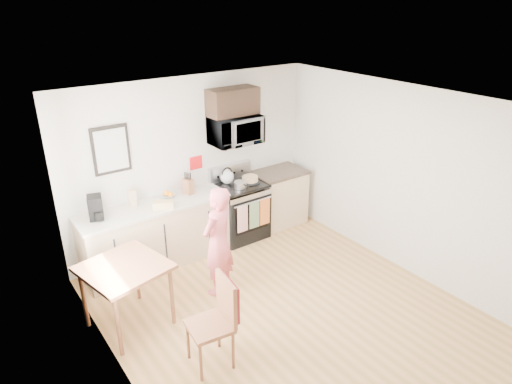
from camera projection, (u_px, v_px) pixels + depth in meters
floor at (287, 313)px, 5.67m from camera, size 4.60×4.60×0.00m
back_wall at (193, 163)px, 6.85m from camera, size 4.00×0.04×2.60m
front_wall at (486, 333)px, 3.44m from camera, size 4.00×0.04×2.60m
left_wall at (119, 280)px, 4.07m from camera, size 0.04×4.60×2.60m
right_wall at (403, 181)px, 6.22m from camera, size 0.04×4.60×2.60m
ceiling at (295, 106)px, 4.62m from camera, size 4.00×4.60×0.04m
window at (90, 220)px, 4.58m from camera, size 0.06×1.40×1.50m
cabinet_left at (157, 236)px, 6.54m from camera, size 2.10×0.60×0.90m
countertop_left at (154, 206)px, 6.35m from camera, size 2.14×0.64×0.04m
cabinet_right at (278, 198)px, 7.74m from camera, size 0.84×0.60×0.90m
countertop_right at (279, 172)px, 7.55m from camera, size 0.88×0.64×0.04m
range at (240, 212)px, 7.30m from camera, size 0.76×0.70×1.16m
microwave at (235, 130)px, 6.84m from camera, size 0.76×0.51×0.42m
upper_cabinet at (233, 102)px, 6.71m from camera, size 0.76×0.35×0.40m
wall_art at (111, 150)px, 6.01m from camera, size 0.50×0.04×0.65m
wall_trivet at (196, 163)px, 6.87m from camera, size 0.20×0.02×0.20m
person at (218, 241)px, 5.82m from camera, size 0.64×0.54×1.48m
dining_table at (125, 273)px, 5.19m from camera, size 0.90×0.90×0.82m
chair at (222, 309)px, 4.71m from camera, size 0.52×0.48×1.01m
knife_block at (188, 186)px, 6.66m from camera, size 0.13×0.16×0.23m
utensil_crock at (188, 181)px, 6.78m from camera, size 0.12×0.12×0.35m
fruit_bowl at (168, 195)px, 6.57m from camera, size 0.28×0.28×0.10m
milk_carton at (132, 198)px, 6.27m from camera, size 0.10×0.10×0.24m
coffee_maker at (96, 208)px, 5.90m from camera, size 0.23×0.29×0.32m
bread_bag at (163, 205)px, 6.23m from camera, size 0.31×0.25×0.10m
cake at (250, 179)px, 7.13m from camera, size 0.30×0.30×0.10m
kettle at (227, 177)px, 7.06m from camera, size 0.21×0.21×0.26m
pot at (240, 185)px, 6.92m from camera, size 0.19×0.32×0.10m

